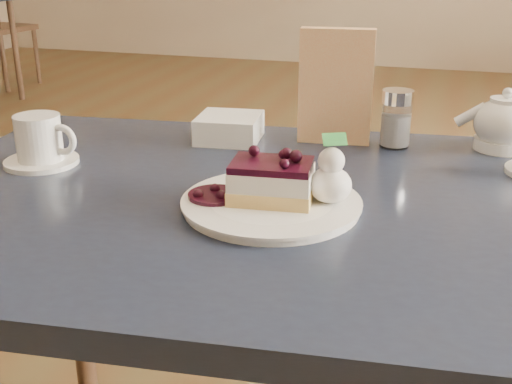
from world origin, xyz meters
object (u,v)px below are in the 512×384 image
(dessert_plate, at_px, (271,204))
(tea_set, at_px, (511,132))
(cheesecake_slice, at_px, (272,182))
(main_table, at_px, (276,242))
(coffee_set, at_px, (41,143))

(dessert_plate, distance_m, tea_set, 0.47)
(cheesecake_slice, distance_m, tea_set, 0.47)
(main_table, height_order, tea_set, tea_set)
(coffee_set, bearing_deg, cheesecake_slice, -9.91)
(main_table, bearing_deg, dessert_plate, -90.00)
(main_table, bearing_deg, tea_set, 36.83)
(coffee_set, bearing_deg, main_table, -3.65)
(cheesecake_slice, bearing_deg, main_table, 90.00)
(tea_set, bearing_deg, dessert_plate, -132.47)
(cheesecake_slice, bearing_deg, dessert_plate, 20.30)
(main_table, distance_m, cheesecake_slice, 0.12)
(tea_set, bearing_deg, cheesecake_slice, -132.47)
(dessert_plate, relative_size, coffee_set, 1.86)
(cheesecake_slice, bearing_deg, coffee_set, 163.83)
(main_table, relative_size, tea_set, 5.28)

